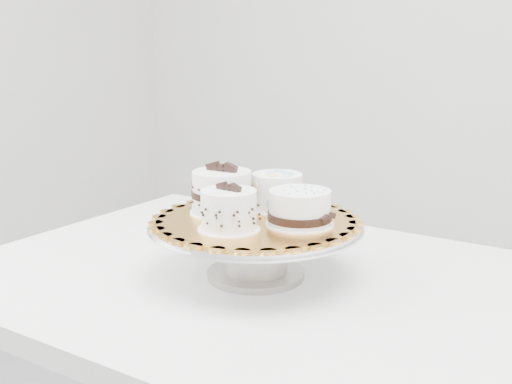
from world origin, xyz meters
The scene contains 7 objects.
table centered at (0.04, 0.05, 0.67)m, with size 1.23×0.83×0.75m.
cake_stand centered at (-0.02, 0.04, 0.82)m, with size 0.39×0.39×0.11m.
cake_board centered at (-0.02, 0.04, 0.86)m, with size 0.36×0.36×0.01m, color #C57F29.
cake_swirl centered at (-0.02, -0.05, 0.89)m, with size 0.11×0.11×0.08m.
cake_banded centered at (-0.09, 0.04, 0.90)m, with size 0.12×0.12×0.10m.
cake_dots centered at (-0.02, 0.11, 0.90)m, with size 0.12×0.12×0.07m.
cake_ribbon centered at (0.07, 0.04, 0.89)m, with size 0.13×0.12×0.07m.
Camera 1 is at (0.58, -0.91, 1.17)m, focal length 45.00 mm.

